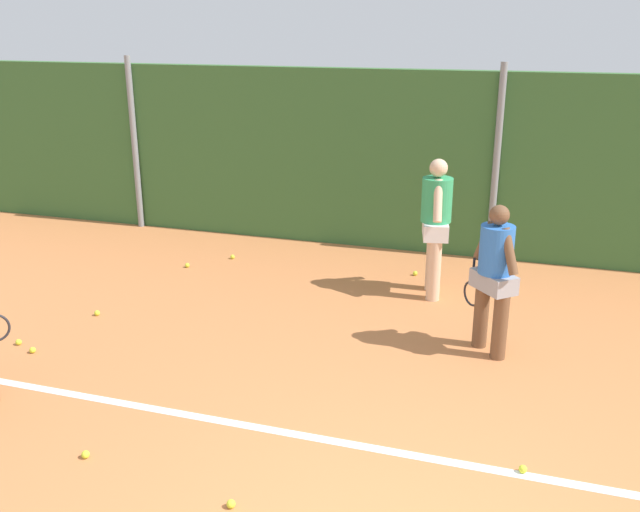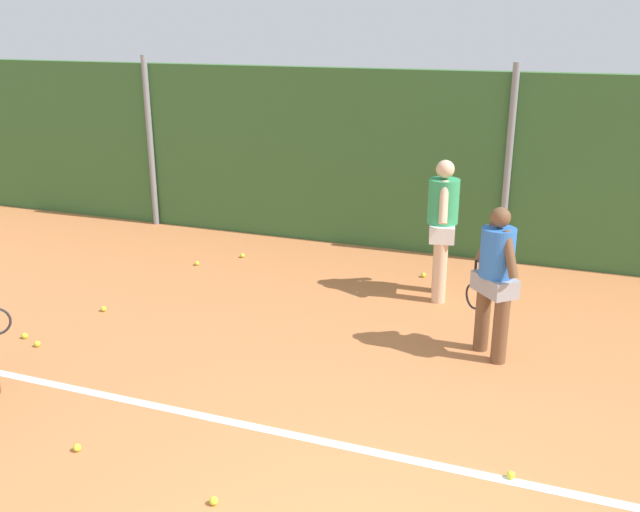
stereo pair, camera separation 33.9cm
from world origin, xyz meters
name	(u,v)px [view 2 (the right image)]	position (x,y,z in m)	size (l,w,h in m)	color
ground_plane	(436,430)	(0.00, 2.05, 0.00)	(31.45, 31.45, 0.00)	#C67542
hedge_fence_backdrop	(509,169)	(0.00, 6.96, 1.36)	(20.44, 0.25, 2.72)	#386633
fence_post_left	(150,143)	(-5.90, 6.79, 1.43)	(0.10, 0.10, 2.86)	gray
fence_post_center	(508,167)	(0.00, 6.79, 1.43)	(0.10, 0.10, 2.86)	gray
court_baseline_paint	(424,463)	(0.00, 1.53, 0.00)	(14.94, 0.10, 0.01)	white
player_midcourt	(495,275)	(0.24, 3.66, 0.91)	(0.60, 0.56, 1.63)	brown
player_backcourt_far	(442,222)	(-0.59, 5.14, 1.00)	(0.40, 0.74, 1.79)	beige
tennis_ball_0	(214,501)	(-1.35, 0.49, 0.03)	(0.07, 0.07, 0.07)	#CCDB33
tennis_ball_2	(242,255)	(-3.66, 5.66, 0.03)	(0.07, 0.07, 0.07)	#CCDB33
tennis_ball_3	(25,336)	(-4.71, 2.27, 0.03)	(0.07, 0.07, 0.07)	#CCDB33
tennis_ball_4	(197,263)	(-4.13, 5.11, 0.03)	(0.07, 0.07, 0.07)	#CCDB33
tennis_ball_5	(104,309)	(-4.36, 3.22, 0.03)	(0.07, 0.07, 0.07)	#CCDB33
tennis_ball_6	(77,448)	(-2.74, 0.70, 0.03)	(0.07, 0.07, 0.07)	#CCDB33
tennis_ball_7	(511,475)	(0.68, 1.57, 0.03)	(0.07, 0.07, 0.07)	#CCDB33
tennis_ball_8	(423,275)	(-0.92, 5.77, 0.03)	(0.07, 0.07, 0.07)	#CCDB33
tennis_ball_10	(37,344)	(-4.43, 2.16, 0.03)	(0.07, 0.07, 0.07)	#CCDB33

